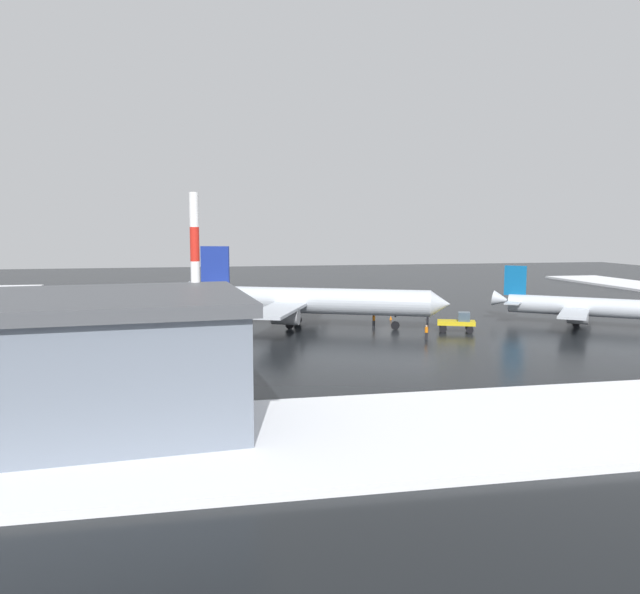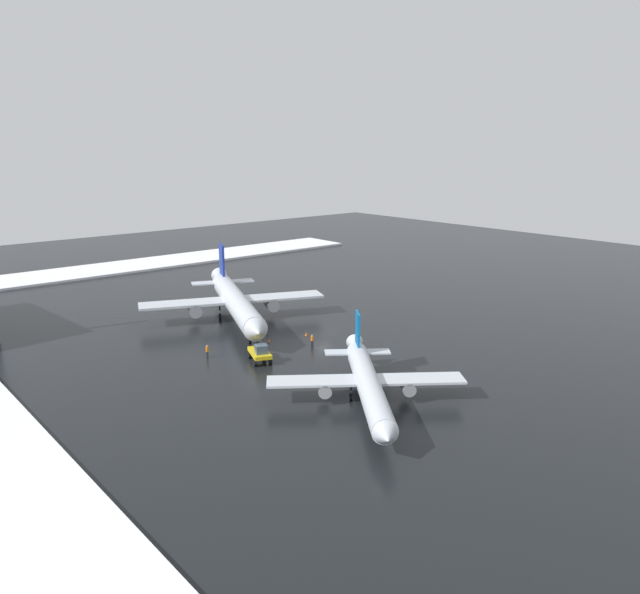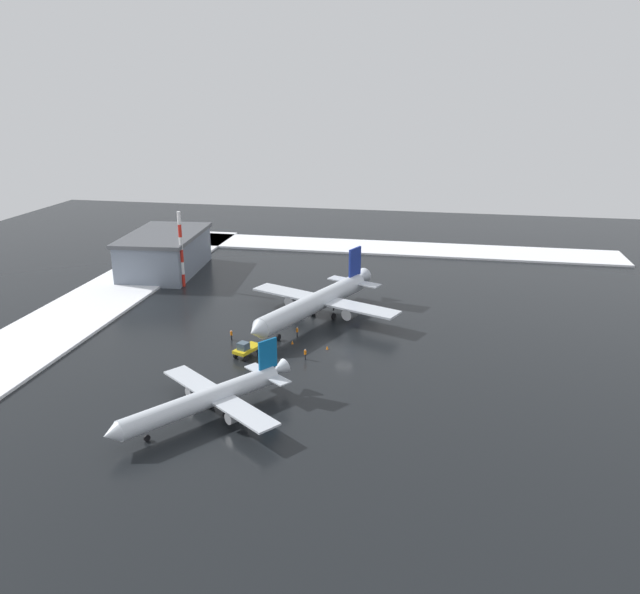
{
  "view_description": "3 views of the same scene",
  "coord_description": "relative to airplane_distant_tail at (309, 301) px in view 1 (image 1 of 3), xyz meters",
  "views": [
    {
      "loc": [
        -27.26,
        -86.14,
        13.03
      ],
      "look_at": [
        -11.16,
        -5.01,
        3.67
      ],
      "focal_mm": 35.0,
      "sensor_mm": 36.0,
      "label": 1
    },
    {
      "loc": [
        67.14,
        -57.39,
        27.09
      ],
      "look_at": [
        -1.87,
        0.97,
        4.96
      ],
      "focal_mm": 35.0,
      "sensor_mm": 36.0,
      "label": 2
    },
    {
      "loc": [
        88.25,
        12.94,
        38.8
      ],
      "look_at": [
        -11.14,
        -5.98,
        4.96
      ],
      "focal_mm": 35.0,
      "sensor_mm": 36.0,
      "label": 3
    }
  ],
  "objects": [
    {
      "name": "airplane_distant_tail",
      "position": [
        0.0,
        0.0,
        0.0
      ],
      "size": [
        33.43,
        28.34,
        10.43
      ],
      "rotation": [
        0.0,
        0.0,
        5.88
      ],
      "color": "silver",
      "rests_on": "ground_plane"
    },
    {
      "name": "antenna_mast",
      "position": [
        -14.42,
        -30.89,
        4.36
      ],
      "size": [
        0.7,
        0.7,
        15.61
      ],
      "color": "red",
      "rests_on": "ground_plane"
    },
    {
      "name": "pushback_tug",
      "position": [
        17.44,
        -7.54,
        -2.16
      ],
      "size": [
        5.09,
        3.74,
        2.5
      ],
      "rotation": [
        0.0,
        0.0,
        5.9
      ],
      "color": "gold",
      "rests_on": "ground_plane"
    },
    {
      "name": "ground_crew_beside_wing",
      "position": [
        16.9,
        1.53,
        -2.48
      ],
      "size": [
        0.36,
        0.36,
        1.71
      ],
      "rotation": [
        0.0,
        0.0,
        1.88
      ],
      "color": "black",
      "rests_on": "ground_plane"
    },
    {
      "name": "airplane_parked_starboard",
      "position": [
        36.18,
        -6.74,
        -0.9
      ],
      "size": [
        22.06,
        19.39,
        7.72
      ],
      "rotation": [
        0.0,
        0.0,
        5.64
      ],
      "color": "silver",
      "rests_on": "ground_plane"
    },
    {
      "name": "traffic_cone_mid_line",
      "position": [
        -4.12,
        5.76,
        -3.17
      ],
      "size": [
        0.36,
        0.36,
        0.55
      ],
      "primitive_type": "cone",
      "color": "orange",
      "rests_on": "ground_plane"
    },
    {
      "name": "ground_crew_near_tug",
      "position": [
        8.24,
        -1.69,
        -2.48
      ],
      "size": [
        0.36,
        0.36,
        1.71
      ],
      "rotation": [
        0.0,
        0.0,
        4.79
      ],
      "color": "black",
      "rests_on": "ground_plane"
    },
    {
      "name": "ground_plane",
      "position": [
        12.94,
        6.9,
        -3.45
      ],
      "size": [
        240.0,
        240.0,
        0.0
      ],
      "primitive_type": "plane",
      "color": "black"
    },
    {
      "name": "ground_crew_mid_apron",
      "position": [
        11.61,
        -11.87,
        -2.48
      ],
      "size": [
        0.36,
        0.36,
        1.71
      ],
      "rotation": [
        0.0,
        0.0,
        1.56
      ],
      "color": "black",
      "rests_on": "ground_plane"
    },
    {
      "name": "cargo_hangar",
      "position": [
        -23.87,
        -38.92,
        0.99
      ],
      "size": [
        26.19,
        17.07,
        8.8
      ],
      "rotation": [
        0.0,
        0.0,
        0.09
      ],
      "color": "slate",
      "rests_on": "ground_plane"
    },
    {
      "name": "snow_bank_far",
      "position": [
        12.94,
        -43.1,
        -3.21
      ],
      "size": [
        152.0,
        16.0,
        0.49
      ],
      "primitive_type": "cube",
      "color": "white",
      "rests_on": "ground_plane"
    },
    {
      "name": "traffic_cone_wingtip_side",
      "position": [
        12.41,
        4.09,
        -3.17
      ],
      "size": [
        0.36,
        0.36,
        0.55
      ],
      "primitive_type": "cone",
      "color": "orange",
      "rests_on": "ground_plane"
    },
    {
      "name": "traffic_cone_near_nose",
      "position": [
        11.34,
        -1.78,
        -3.17
      ],
      "size": [
        0.36,
        0.36,
        0.55
      ],
      "primitive_type": "cone",
      "color": "orange",
      "rests_on": "ground_plane"
    }
  ]
}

